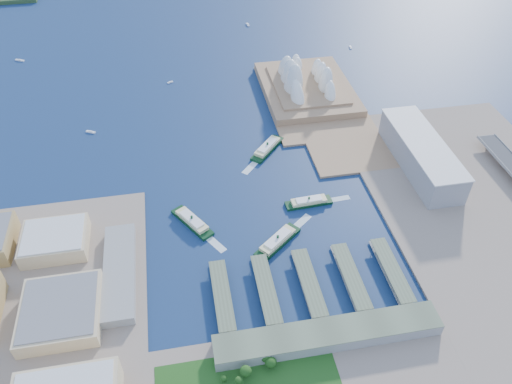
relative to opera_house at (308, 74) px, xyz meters
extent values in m
plane|color=#10284D|center=(-105.00, -280.00, -32.00)|extent=(3000.00, 3000.00, 0.00)
cube|color=gray|center=(-355.00, -385.00, -30.50)|extent=(220.00, 390.00, 3.00)
cube|color=gray|center=(135.00, -330.00, -30.50)|extent=(240.00, 500.00, 3.00)
cube|color=#967352|center=(2.50, -20.00, -30.50)|extent=(135.00, 220.00, 3.00)
cube|color=gray|center=(90.00, -200.00, -11.50)|extent=(45.00, 155.00, 35.00)
cube|color=gray|center=(-90.00, -415.00, -23.00)|extent=(200.00, 28.00, 12.00)
camera|label=1|loc=(-194.82, -641.04, 356.34)|focal=35.00mm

